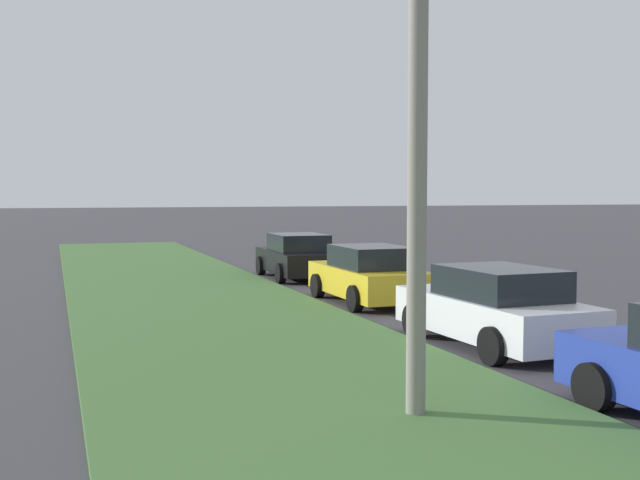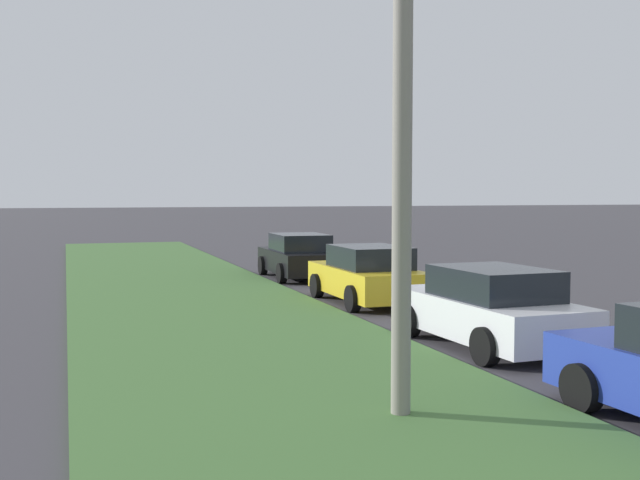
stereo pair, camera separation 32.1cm
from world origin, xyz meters
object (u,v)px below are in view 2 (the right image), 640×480
at_px(parked_car_yellow, 368,275).
at_px(parked_car_black, 299,257).
at_px(parked_car_white, 489,308).
at_px(streetlight, 430,62).

bearing_deg(parked_car_yellow, parked_car_black, 0.02).
relative_size(parked_car_white, parked_car_black, 1.00).
bearing_deg(parked_car_white, parked_car_black, -2.12).
height_order(parked_car_yellow, parked_car_black, same).
height_order(parked_car_white, parked_car_yellow, same).
xyz_separation_m(parked_car_white, parked_car_yellow, (5.97, -0.01, 0.00)).
relative_size(parked_car_white, streetlight, 0.58).
bearing_deg(streetlight, parked_car_black, -11.03).
relative_size(parked_car_yellow, streetlight, 0.57).
xyz_separation_m(parked_car_white, streetlight, (-3.76, 3.09, 3.67)).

